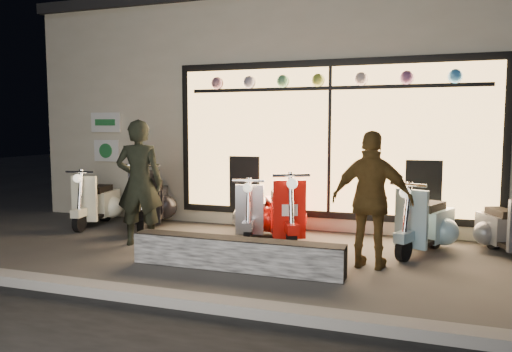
{
  "coord_description": "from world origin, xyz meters",
  "views": [
    {
      "loc": [
        2.35,
        -6.3,
        1.79
      ],
      "look_at": [
        -0.03,
        0.6,
        1.05
      ],
      "focal_mm": 35.0,
      "sensor_mm": 36.0,
      "label": 1
    }
  ],
  "objects": [
    {
      "name": "woman",
      "position": [
        1.71,
        -0.01,
        0.86
      ],
      "size": [
        1.05,
        0.52,
        1.73
      ],
      "primitive_type": "imported",
      "rotation": [
        0.0,
        0.0,
        3.04
      ],
      "color": "brown",
      "rests_on": "ground"
    },
    {
      "name": "scooter_cream",
      "position": [
        -3.29,
        1.24,
        0.4
      ],
      "size": [
        0.6,
        1.39,
        0.99
      ],
      "rotation": [
        0.0,
        0.0,
        0.18
      ],
      "color": "black",
      "rests_on": "ground"
    },
    {
      "name": "scooter_black",
      "position": [
        -2.25,
        1.33,
        0.45
      ],
      "size": [
        0.88,
        1.56,
        1.13
      ],
      "rotation": [
        0.0,
        0.0,
        0.37
      ],
      "color": "black",
      "rests_on": "ground"
    },
    {
      "name": "scooter_silver",
      "position": [
        -0.28,
        1.19,
        0.38
      ],
      "size": [
        0.61,
        1.34,
        0.95
      ],
      "rotation": [
        0.0,
        0.0,
        0.21
      ],
      "color": "black",
      "rests_on": "ground"
    },
    {
      "name": "scooter_red",
      "position": [
        0.25,
        1.07,
        0.43
      ],
      "size": [
        0.89,
        1.45,
        1.07
      ],
      "rotation": [
        0.0,
        0.0,
        0.44
      ],
      "color": "black",
      "rests_on": "ground"
    },
    {
      "name": "ground",
      "position": [
        0.0,
        0.0,
        0.0
      ],
      "size": [
        40.0,
        40.0,
        0.0
      ],
      "primitive_type": "plane",
      "color": "#383533",
      "rests_on": "ground"
    },
    {
      "name": "scooter_grey",
      "position": [
        3.38,
        1.34,
        0.35
      ],
      "size": [
        0.71,
        1.21,
        0.88
      ],
      "rotation": [
        0.0,
        0.0,
        0.41
      ],
      "color": "black",
      "rests_on": "ground"
    },
    {
      "name": "scooter_blue",
      "position": [
        2.38,
        1.09,
        0.4
      ],
      "size": [
        0.8,
        1.36,
        0.99
      ],
      "rotation": [
        0.0,
        0.0,
        -0.41
      ],
      "color": "black",
      "rests_on": "ground"
    },
    {
      "name": "kerb",
      "position": [
        0.0,
        -2.0,
        0.06
      ],
      "size": [
        40.0,
        0.25,
        0.12
      ],
      "primitive_type": "cube",
      "color": "slate",
      "rests_on": "ground"
    },
    {
      "name": "graffiti_barrier",
      "position": [
        0.13,
        -0.65,
        0.2
      ],
      "size": [
        2.72,
        0.28,
        0.4
      ],
      "primitive_type": "cube",
      "color": "black",
      "rests_on": "ground"
    },
    {
      "name": "man",
      "position": [
        -1.71,
        0.11,
        0.94
      ],
      "size": [
        0.79,
        0.64,
        1.88
      ],
      "primitive_type": "imported",
      "rotation": [
        0.0,
        0.0,
        3.45
      ],
      "color": "black",
      "rests_on": "ground"
    },
    {
      "name": "shop_building",
      "position": [
        0.0,
        4.98,
        2.1
      ],
      "size": [
        10.2,
        6.23,
        4.2
      ],
      "color": "beige",
      "rests_on": "ground"
    }
  ]
}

